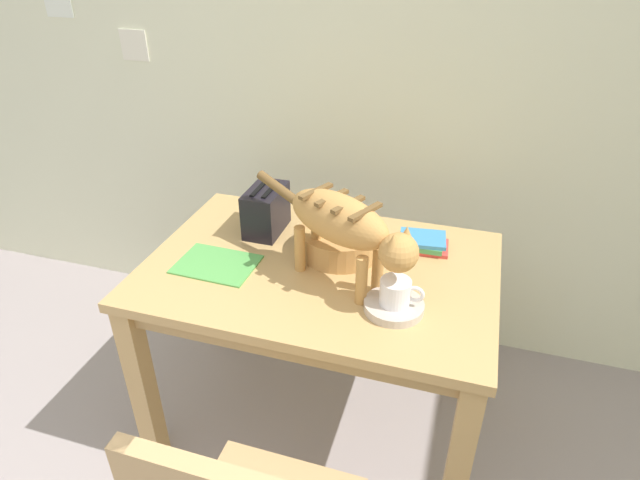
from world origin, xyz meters
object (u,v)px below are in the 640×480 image
(magazine, at_px, (217,264))
(wicker_basket, at_px, (340,240))
(dining_table, at_px, (320,288))
(saucer_bowl, at_px, (394,306))
(cat, at_px, (346,226))
(toaster, at_px, (266,210))
(coffee_mug, at_px, (396,292))
(book_stack, at_px, (423,242))

(magazine, height_order, wicker_basket, wicker_basket)
(dining_table, distance_m, saucer_bowl, 0.35)
(cat, distance_m, toaster, 0.46)
(saucer_bowl, bearing_deg, coffee_mug, 0.00)
(coffee_mug, relative_size, wicker_basket, 0.46)
(toaster, bearing_deg, magazine, -105.68)
(cat, distance_m, wicker_basket, 0.26)
(cat, xyz_separation_m, wicker_basket, (-0.06, 0.18, -0.17))
(saucer_bowl, xyz_separation_m, magazine, (-0.62, 0.06, -0.01))
(dining_table, xyz_separation_m, toaster, (-0.26, 0.17, 0.18))
(dining_table, xyz_separation_m, wicker_basket, (0.04, 0.10, 0.14))
(coffee_mug, relative_size, magazine, 0.50)
(coffee_mug, bearing_deg, magazine, 174.05)
(dining_table, relative_size, cat, 1.99)
(coffee_mug, distance_m, wicker_basket, 0.36)
(dining_table, height_order, cat, cat)
(saucer_bowl, bearing_deg, wicker_basket, 131.64)
(saucer_bowl, xyz_separation_m, wicker_basket, (-0.24, 0.27, 0.03))
(dining_table, distance_m, cat, 0.34)
(book_stack, bearing_deg, cat, -125.62)
(cat, relative_size, toaster, 2.96)
(cat, height_order, magazine, cat)
(saucer_bowl, relative_size, coffee_mug, 1.36)
(dining_table, xyz_separation_m, magazine, (-0.34, -0.10, 0.10))
(coffee_mug, xyz_separation_m, toaster, (-0.55, 0.34, 0.02))
(cat, relative_size, coffee_mug, 4.45)
(saucer_bowl, bearing_deg, book_stack, 84.95)
(saucer_bowl, height_order, book_stack, book_stack)
(book_stack, bearing_deg, toaster, -175.53)
(coffee_mug, bearing_deg, toaster, 148.43)
(wicker_basket, bearing_deg, toaster, 167.78)
(coffee_mug, bearing_deg, dining_table, 149.77)
(dining_table, bearing_deg, toaster, 146.99)
(book_stack, bearing_deg, saucer_bowl, -95.05)
(saucer_bowl, distance_m, book_stack, 0.38)
(saucer_bowl, xyz_separation_m, coffee_mug, (0.00, 0.00, 0.05))
(magazine, relative_size, wicker_basket, 0.92)
(saucer_bowl, bearing_deg, dining_table, 149.50)
(magazine, height_order, toaster, toaster)
(cat, relative_size, saucer_bowl, 3.27)
(dining_table, height_order, coffee_mug, coffee_mug)
(magazine, relative_size, book_stack, 1.46)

